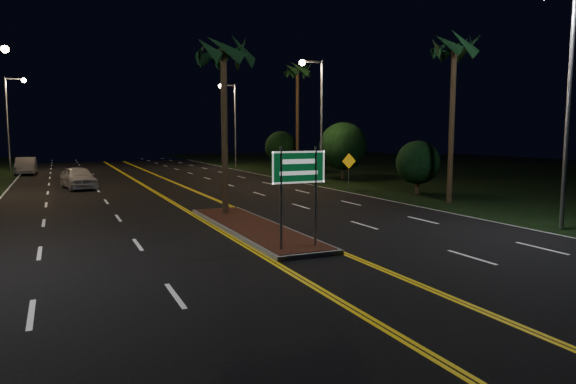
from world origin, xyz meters
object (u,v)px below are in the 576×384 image
shrub_far (281,147)px  streetlight_left_far (11,113)px  shrub_mid (343,146)px  palm_right_far (297,72)px  shrub_near (418,163)px  palm_median (223,52)px  warning_sign (349,166)px  streetlight_right_near (563,82)px  highway_sign (299,177)px  streetlight_right_far (232,115)px  car_far (26,165)px  median_island (252,227)px  car_near (78,176)px  palm_right_near (455,48)px  streetlight_right_mid (317,107)px

shrub_far → streetlight_left_far: bearing=161.9°
streetlight_left_far → shrub_mid: size_ratio=1.95×
palm_right_far → shrub_near: bearing=-87.5°
palm_median → warning_sign: (10.80, 7.24, -5.71)m
streetlight_right_near → palm_median: (-10.61, 8.50, 1.62)m
highway_sign → streetlight_right_far: streetlight_right_far is taller
streetlight_right_near → palm_median: bearing=141.3°
streetlight_right_far → shrub_mid: bearing=-79.3°
highway_sign → palm_right_far: (12.80, 27.20, 6.74)m
streetlight_right_near → streetlight_right_far: bearing=90.0°
highway_sign → car_far: (-9.50, 38.17, -1.50)m
palm_median → streetlight_left_far: bearing=107.6°
palm_right_far → streetlight_right_far: bearing=100.3°
highway_sign → streetlight_right_near: streetlight_right_near is taller
median_island → car_near: bearing=106.7°
shrub_far → shrub_near: bearing=-90.8°
highway_sign → car_near: 23.64m
car_near → palm_right_near: bearing=-50.6°
streetlight_right_near → palm_median: 13.69m
median_island → palm_median: 8.00m
warning_sign → palm_median: bearing=-145.2°
median_island → streetlight_right_far: bearing=73.1°
streetlight_right_near → palm_right_near: bearing=76.7°
palm_right_far → shrub_far: (1.00, 6.00, -6.81)m
median_island → warning_sign: bearing=44.8°
shrub_mid → streetlight_left_far: bearing=140.9°
palm_right_far → shrub_mid: palm_right_far is taller
palm_median → shrub_near: size_ratio=2.52×
highway_sign → palm_right_near: size_ratio=0.34×
highway_sign → palm_right_far: palm_right_far is taller
median_island → car_far: size_ratio=1.90×
warning_sign → car_near: bearing=155.0°
palm_median → highway_sign: bearing=-90.0°
shrub_far → warning_sign: shrub_far is taller
streetlight_left_far → streetlight_right_near: bearing=-63.2°
streetlight_right_near → warning_sign: 16.26m
median_island → shrub_mid: bearing=50.5°
streetlight_right_mid → car_far: streetlight_right_mid is taller
median_island → streetlight_right_near: (10.61, -5.00, 5.57)m
median_island → shrub_far: shrub_far is taller
palm_right_far → car_far: palm_right_far is taller
median_island → shrub_mid: shrub_mid is taller
streetlight_left_far → warning_sign: 34.13m
shrub_near → streetlight_right_near: bearing=-103.5°
streetlight_right_mid → streetlight_right_far: size_ratio=1.00×
streetlight_left_far → car_far: 5.75m
shrub_far → palm_right_far: bearing=-99.5°
streetlight_right_far → palm_right_near: palm_right_near is taller
streetlight_left_far → shrub_near: bearing=-51.2°
streetlight_right_mid → palm_right_near: (1.89, -12.00, 2.56)m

